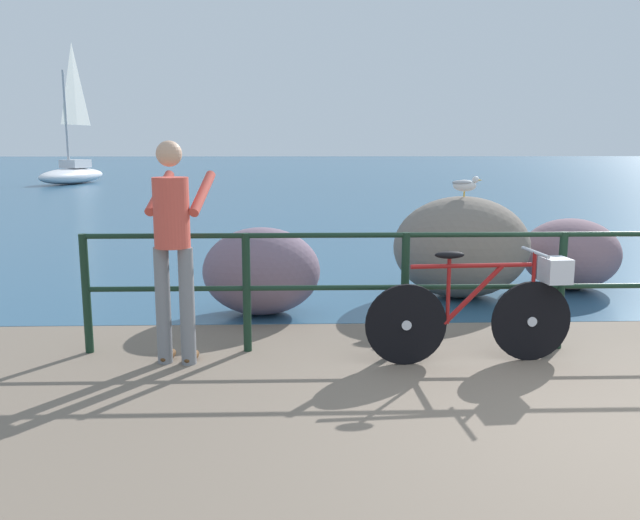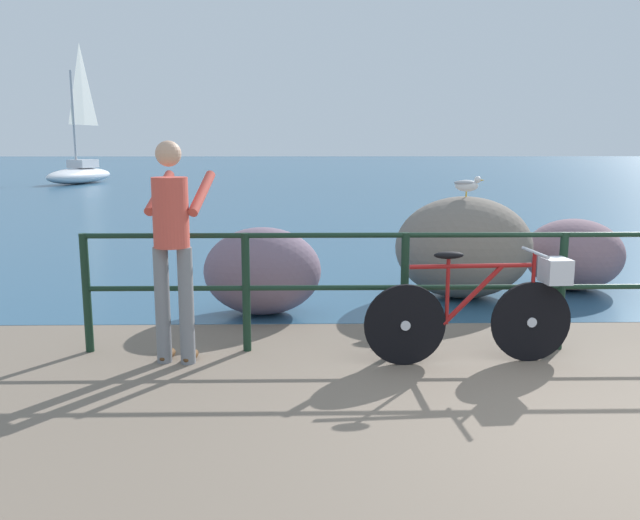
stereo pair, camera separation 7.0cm
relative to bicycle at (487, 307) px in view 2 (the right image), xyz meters
The scene contains 10 objects.
ground_plane 18.61m from the bicycle, 87.76° to the left, with size 120.00×120.00×0.10m, color #756656.
sea_surface 46.17m from the bicycle, 89.10° to the left, with size 120.00×90.00×0.01m, color #2D5675.
promenade_railing 0.82m from the bicycle, 25.00° to the left, with size 8.15×0.07×1.02m.
bicycle is the anchor object (origin of this frame).
person_at_railing 2.57m from the bicycle, behind, with size 0.52×0.67×1.78m.
breakwater_boulder_main 2.33m from the bicycle, 81.40° to the left, with size 1.57×1.25×1.17m.
breakwater_boulder_left 2.48m from the bicycle, 140.34° to the left, with size 1.22×0.97×0.91m.
breakwater_boulder_right 3.23m from the bicycle, 56.31° to the left, with size 1.17×1.14×0.86m.
seagull 2.42m from the bicycle, 81.25° to the left, with size 0.34×0.21×0.23m.
sailboat 27.16m from the bicycle, 115.35° to the left, with size 2.41×4.59×6.16m.
Camera 2 is at (-2.17, -3.65, 1.75)m, focal length 36.59 mm.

